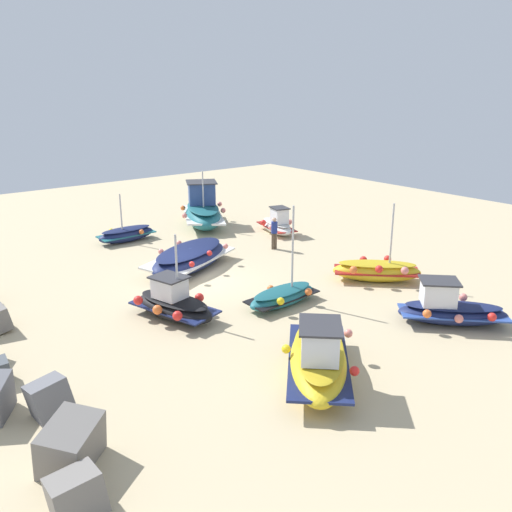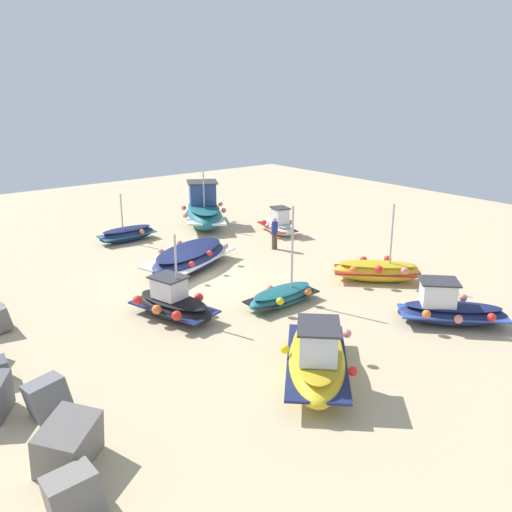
% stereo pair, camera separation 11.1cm
% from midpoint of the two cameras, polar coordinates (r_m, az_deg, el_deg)
% --- Properties ---
extents(ground_plane, '(51.61, 51.61, 0.00)m').
position_cam_midpoint_polar(ground_plane, '(23.68, -5.95, -2.58)').
color(ground_plane, '#C6B289').
extents(fishing_boat_0, '(3.92, 5.48, 1.14)m').
position_cam_midpoint_polar(fishing_boat_0, '(25.07, -6.79, -0.16)').
color(fishing_boat_0, navy).
rests_on(fishing_boat_0, ground_plane).
extents(fishing_boat_1, '(5.57, 4.34, 3.41)m').
position_cam_midpoint_polar(fishing_boat_1, '(32.70, -5.40, 4.69)').
color(fishing_boat_1, '#1E6670').
rests_on(fishing_boat_1, ground_plane).
extents(fishing_boat_2, '(1.64, 3.26, 3.83)m').
position_cam_midpoint_polar(fishing_boat_2, '(20.94, 2.90, -4.20)').
color(fishing_boat_2, '#1E6670').
rests_on(fishing_boat_2, ground_plane).
extents(fishing_boat_3, '(4.56, 4.45, 1.97)m').
position_cam_midpoint_polar(fishing_boat_3, '(15.91, 6.58, -10.50)').
color(fishing_boat_3, gold).
rests_on(fishing_boat_3, ground_plane).
extents(fishing_boat_4, '(3.74, 3.73, 1.64)m').
position_cam_midpoint_polar(fishing_boat_4, '(20.46, 19.75, -5.30)').
color(fishing_boat_4, navy).
rests_on(fishing_boat_4, ground_plane).
extents(fishing_boat_5, '(1.47, 3.23, 2.65)m').
position_cam_midpoint_polar(fishing_boat_5, '(30.14, -13.21, 2.26)').
color(fishing_boat_5, navy).
rests_on(fishing_boat_5, ground_plane).
extents(fishing_boat_6, '(3.22, 2.05, 1.56)m').
position_cam_midpoint_polar(fishing_boat_6, '(30.99, 2.38, 3.30)').
color(fishing_boat_6, white).
rests_on(fishing_boat_6, ground_plane).
extents(fishing_boat_7, '(3.51, 3.52, 3.42)m').
position_cam_midpoint_polar(fishing_boat_7, '(23.94, 12.64, -1.50)').
color(fishing_boat_7, gold).
rests_on(fishing_boat_7, ground_plane).
extents(fishing_boat_8, '(3.72, 2.32, 3.18)m').
position_cam_midpoint_polar(fishing_boat_8, '(19.98, -8.52, -4.95)').
color(fishing_boat_8, black).
rests_on(fishing_boat_8, ground_plane).
extents(person_walking, '(0.32, 0.32, 1.66)m').
position_cam_midpoint_polar(person_walking, '(27.82, 2.08, 2.62)').
color(person_walking, brown).
rests_on(person_walking, ground_plane).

